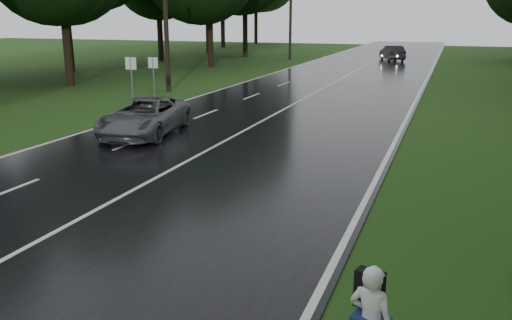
{
  "coord_description": "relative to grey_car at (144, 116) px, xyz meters",
  "views": [
    {
      "loc": [
        7.54,
        -7.8,
        4.43
      ],
      "look_at": [
        3.31,
        3.62,
        1.1
      ],
      "focal_mm": 37.13,
      "sensor_mm": 36.0,
      "label": 1
    }
  ],
  "objects": [
    {
      "name": "tree_left_f",
      "position": [
        -10.93,
        38.38,
        -0.73
      ],
      "size": [
        11.35,
        11.35,
        17.74
      ],
      "primitive_type": null,
      "color": "black",
      "rests_on": "ground"
    },
    {
      "name": "utility_pole_mid",
      "position": [
        -5.19,
        11.05,
        -0.73
      ],
      "size": [
        1.8,
        0.28,
        9.25
      ],
      "primitive_type": null,
      "color": "black",
      "rests_on": "ground"
    },
    {
      "name": "utility_pole_far",
      "position": [
        -5.19,
        36.4,
        -0.73
      ],
      "size": [
        1.8,
        0.28,
        10.07
      ],
      "primitive_type": null,
      "color": "black",
      "rests_on": "ground"
    },
    {
      "name": "road",
      "position": [
        3.31,
        10.7,
        -0.71
      ],
      "size": [
        12.0,
        140.0,
        0.04
      ],
      "primitive_type": "cube",
      "color": "black",
      "rests_on": "ground"
    },
    {
      "name": "lane_center",
      "position": [
        3.31,
        10.7,
        -0.69
      ],
      "size": [
        0.12,
        140.0,
        0.01
      ],
      "primitive_type": "cube",
      "color": "silver",
      "rests_on": "road"
    },
    {
      "name": "tree_left_d",
      "position": [
        -12.6,
        11.26,
        -0.73
      ],
      "size": [
        9.13,
        9.13,
        14.27
      ],
      "primitive_type": null,
      "color": "black",
      "rests_on": "ground"
    },
    {
      "name": "tree_left_e",
      "position": [
        -9.5,
        26.31,
        -0.73
      ],
      "size": [
        9.43,
        9.43,
        14.73
      ],
      "primitive_type": null,
      "color": "black",
      "rests_on": "ground"
    },
    {
      "name": "grey_car",
      "position": [
        0.0,
        0.0,
        0.0
      ],
      "size": [
        3.06,
        5.28,
        1.38
      ],
      "primitive_type": "imported",
      "rotation": [
        0.0,
        0.0,
        0.16
      ],
      "color": "#4D5052",
      "rests_on": "road"
    },
    {
      "name": "road_sign_a",
      "position": [
        -3.89,
        5.19,
        -0.73
      ],
      "size": [
        0.6,
        0.1,
        2.49
      ],
      "primitive_type": null,
      "color": "white",
      "rests_on": "ground"
    },
    {
      "name": "ground",
      "position": [
        3.31,
        -9.3,
        -0.73
      ],
      "size": [
        160.0,
        160.0,
        0.0
      ],
      "primitive_type": "plane",
      "color": "#204113",
      "rests_on": "ground"
    },
    {
      "name": "far_car",
      "position": [
        4.89,
        38.86,
        0.05
      ],
      "size": [
        3.11,
        4.77,
        1.49
      ],
      "primitive_type": "imported",
      "rotation": [
        0.0,
        0.0,
        3.51
      ],
      "color": "black",
      "rests_on": "road"
    },
    {
      "name": "road_sign_b",
      "position": [
        -3.89,
        7.24,
        -0.73
      ],
      "size": [
        0.56,
        0.1,
        2.34
      ],
      "primitive_type": null,
      "color": "white",
      "rests_on": "ground"
    }
  ]
}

